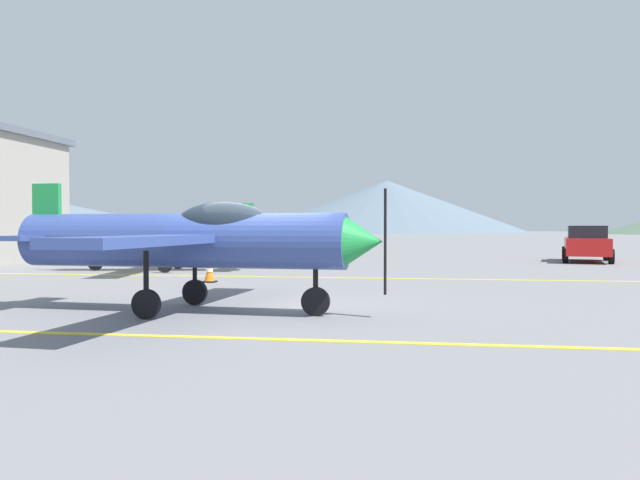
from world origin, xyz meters
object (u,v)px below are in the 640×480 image
airplane_near (195,238)px  traffic_cone_front (210,272)px  airplane_mid (159,233)px  car_sedan (587,243)px

airplane_near → traffic_cone_front: (-1.76, 5.97, -1.07)m
airplane_mid → car_sedan: (16.65, 8.32, -0.52)m
airplane_mid → traffic_cone_front: (3.34, -4.26, -1.07)m
airplane_mid → traffic_cone_front: bearing=-51.9°
airplane_near → car_sedan: size_ratio=1.77×
car_sedan → traffic_cone_front: car_sedan is taller
traffic_cone_front → car_sedan: bearing=43.4°
airplane_mid → traffic_cone_front: 5.52m
airplane_near → airplane_mid: 11.43m
car_sedan → traffic_cone_front: (-13.31, -12.59, -0.56)m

